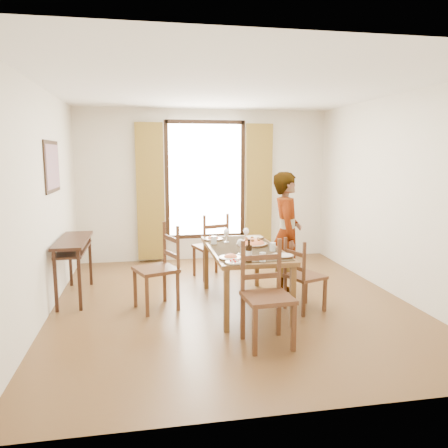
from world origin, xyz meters
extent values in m
plane|color=#4D2C18|center=(0.00, 0.00, 0.00)|extent=(5.00, 5.00, 0.00)
cube|color=beige|center=(0.00, 2.50, 1.35)|extent=(4.50, 0.10, 2.70)
cube|color=beige|center=(0.00, -2.50, 1.35)|extent=(4.50, 0.10, 2.70)
cube|color=beige|center=(-2.25, 0.00, 1.35)|extent=(0.10, 5.00, 2.70)
cube|color=beige|center=(2.25, 0.00, 1.35)|extent=(0.10, 5.00, 2.70)
cube|color=white|center=(0.00, 0.00, 2.72)|extent=(4.50, 5.00, 0.04)
cube|color=white|center=(0.00, 2.47, 1.45)|extent=(1.30, 0.04, 2.00)
cube|color=brown|center=(-0.98, 2.41, 1.25)|extent=(0.48, 0.10, 2.40)
cube|color=brown|center=(0.98, 2.41, 1.25)|extent=(0.48, 0.10, 2.40)
cube|color=black|center=(-2.24, 0.60, 1.75)|extent=(0.02, 0.86, 0.66)
cube|color=#CF5026|center=(-2.23, 0.60, 1.75)|extent=(0.01, 0.76, 0.56)
cube|color=black|center=(-2.03, 0.60, 0.78)|extent=(0.38, 1.20, 0.04)
cube|color=black|center=(-2.03, 0.60, 0.66)|extent=(0.34, 1.10, 0.03)
cube|color=black|center=(-2.17, 0.05, 0.38)|extent=(0.04, 0.04, 0.76)
cube|color=black|center=(-2.17, 1.15, 0.38)|extent=(0.04, 0.04, 0.76)
cube|color=black|center=(-1.89, 0.05, 0.38)|extent=(0.04, 0.04, 0.76)
cube|color=black|center=(-1.89, 1.15, 0.38)|extent=(0.04, 0.04, 0.76)
cube|color=brown|center=(0.13, -0.13, 0.72)|extent=(0.86, 1.69, 0.05)
cube|color=black|center=(0.13, -0.13, 0.75)|extent=(0.79, 1.56, 0.01)
cube|color=brown|center=(-0.24, -0.92, 0.35)|extent=(0.06, 0.06, 0.70)
cube|color=brown|center=(-0.24, 0.66, 0.35)|extent=(0.06, 0.06, 0.70)
cube|color=brown|center=(0.50, -0.92, 0.35)|extent=(0.06, 0.06, 0.70)
cube|color=brown|center=(0.50, 0.66, 0.35)|extent=(0.06, 0.06, 0.70)
cube|color=#572B1D|center=(-0.97, -0.05, 0.50)|extent=(0.60, 0.60, 0.04)
cube|color=#572B1D|center=(-1.23, 0.06, 0.25)|extent=(0.04, 0.04, 0.50)
cube|color=#572B1D|center=(-0.85, 0.21, 0.25)|extent=(0.04, 0.04, 0.50)
cube|color=#572B1D|center=(-1.08, -0.31, 0.25)|extent=(0.04, 0.04, 0.50)
cube|color=#572B1D|center=(-0.71, -0.16, 0.25)|extent=(0.04, 0.04, 0.50)
cube|color=#572B1D|center=(-0.84, 0.21, 0.78)|extent=(0.04, 0.04, 0.56)
cube|color=#572B1D|center=(-0.70, -0.16, 0.78)|extent=(0.04, 0.04, 0.56)
cube|color=#572B1D|center=(-0.77, 0.03, 0.67)|extent=(0.17, 0.38, 0.06)
cube|color=#572B1D|center=(-0.77, 0.03, 0.87)|extent=(0.17, 0.38, 0.06)
cube|color=#572B1D|center=(-0.09, 1.23, 0.48)|extent=(0.56, 0.56, 0.04)
cube|color=#572B1D|center=(0.03, 1.47, 0.24)|extent=(0.04, 0.04, 0.48)
cube|color=#572B1D|center=(0.15, 1.10, 0.24)|extent=(0.04, 0.04, 0.48)
cube|color=#572B1D|center=(-0.34, 1.36, 0.24)|extent=(0.04, 0.04, 0.48)
cube|color=#572B1D|center=(-0.22, 0.99, 0.24)|extent=(0.04, 0.04, 0.48)
cube|color=#572B1D|center=(0.15, 1.09, 0.75)|extent=(0.04, 0.04, 0.54)
cube|color=#572B1D|center=(-0.22, 0.98, 0.75)|extent=(0.04, 0.04, 0.54)
cube|color=#572B1D|center=(-0.04, 1.04, 0.64)|extent=(0.38, 0.14, 0.05)
cube|color=#572B1D|center=(-0.04, 1.04, 0.84)|extent=(0.38, 0.14, 0.05)
cube|color=#572B1D|center=(0.10, -1.31, 0.49)|extent=(0.49, 0.49, 0.04)
cube|color=#572B1D|center=(-0.08, -1.53, 0.25)|extent=(0.04, 0.04, 0.49)
cube|color=#572B1D|center=(-0.11, -1.13, 0.25)|extent=(0.04, 0.04, 0.49)
cube|color=#572B1D|center=(0.31, -1.50, 0.25)|extent=(0.04, 0.04, 0.49)
cube|color=#572B1D|center=(0.28, -1.10, 0.25)|extent=(0.04, 0.04, 0.49)
cube|color=#572B1D|center=(-0.11, -1.12, 0.77)|extent=(0.04, 0.04, 0.55)
cube|color=#572B1D|center=(0.28, -1.09, 0.77)|extent=(0.04, 0.04, 0.55)
cube|color=#572B1D|center=(0.08, -1.11, 0.66)|extent=(0.40, 0.06, 0.05)
cube|color=#572B1D|center=(0.08, -1.11, 0.86)|extent=(0.40, 0.06, 0.05)
cube|color=#572B1D|center=(0.83, -0.42, 0.43)|extent=(0.52, 0.52, 0.04)
cube|color=#572B1D|center=(1.05, -0.52, 0.21)|extent=(0.04, 0.04, 0.43)
cube|color=#572B1D|center=(0.73, -0.65, 0.21)|extent=(0.04, 0.04, 0.43)
cube|color=#572B1D|center=(0.93, -0.20, 0.21)|extent=(0.04, 0.04, 0.43)
cube|color=#572B1D|center=(0.61, -0.33, 0.21)|extent=(0.04, 0.04, 0.43)
cube|color=#572B1D|center=(0.73, -0.65, 0.67)|extent=(0.03, 0.03, 0.48)
cube|color=#572B1D|center=(0.60, -0.33, 0.67)|extent=(0.03, 0.03, 0.48)
cube|color=#572B1D|center=(0.66, -0.49, 0.57)|extent=(0.15, 0.33, 0.05)
cube|color=#572B1D|center=(0.66, -0.49, 0.74)|extent=(0.15, 0.33, 0.05)
imported|color=gray|center=(0.79, 0.20, 0.84)|extent=(0.81, 0.71, 1.68)
cylinder|color=silver|center=(0.42, -0.39, 0.81)|extent=(0.07, 0.07, 0.10)
cylinder|color=silver|center=(-0.21, 0.15, 0.81)|extent=(0.07, 0.07, 0.10)
cylinder|color=silver|center=(0.16, -0.88, 0.81)|extent=(0.07, 0.07, 0.10)
camera|label=1|loc=(-1.07, -5.34, 1.90)|focal=35.00mm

